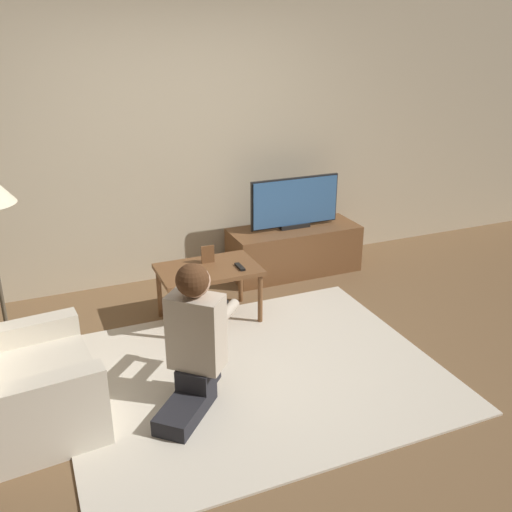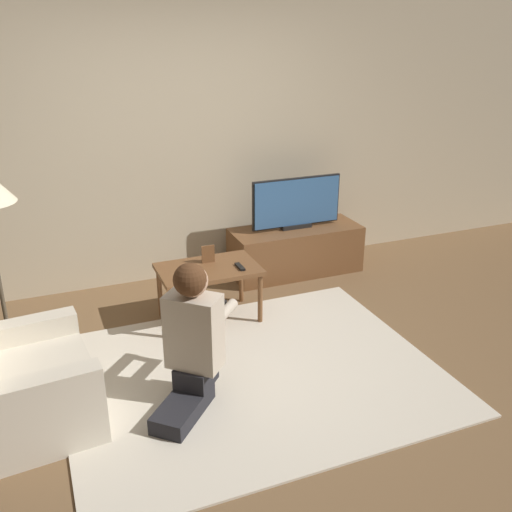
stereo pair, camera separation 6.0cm
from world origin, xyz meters
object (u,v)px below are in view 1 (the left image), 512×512
at_px(armchair, 26,388).
at_px(person_kneeling, 195,336).
at_px(coffee_table, 208,274).
at_px(tv, 295,203).

height_order(armchair, person_kneeling, person_kneeling).
relative_size(armchair, person_kneeling, 0.97).
relative_size(coffee_table, person_kneeling, 0.84).
bearing_deg(tv, person_kneeling, -132.23).
distance_m(coffee_table, person_kneeling, 1.14).
xyz_separation_m(tv, coffee_table, (-1.09, -0.64, -0.30)).
distance_m(tv, armchair, 2.98).
bearing_deg(coffee_table, tv, 30.23).
distance_m(coffee_table, armchair, 1.69).
height_order(coffee_table, person_kneeling, person_kneeling).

